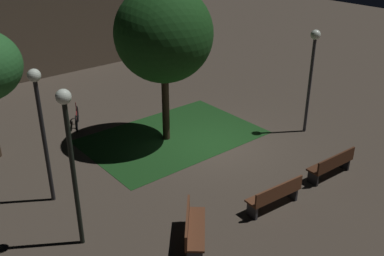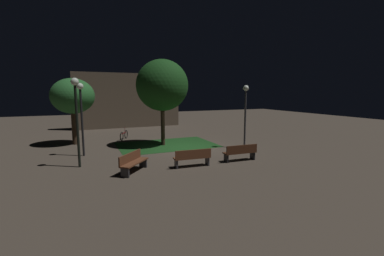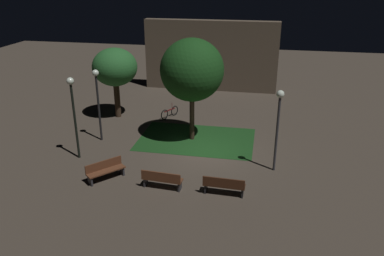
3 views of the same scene
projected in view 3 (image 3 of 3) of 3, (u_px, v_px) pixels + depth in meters
name	position (u px, v px, depth m)	size (l,w,h in m)	color
ground_plane	(207.00, 152.00, 20.69)	(60.00, 60.00, 0.00)	#473D33
grass_lawn	(196.00, 139.00, 22.24)	(6.51, 4.35, 0.01)	#194219
bench_path_side	(162.00, 179.00, 17.07)	(1.83, 0.61, 0.88)	brown
bench_by_lamp	(224.00, 185.00, 16.59)	(1.82, 0.55, 0.88)	#422314
bench_lawn_edge	(105.00, 170.00, 17.87)	(1.55, 1.67, 0.88)	brown
tree_back_right	(192.00, 70.00, 20.80)	(3.45, 3.45, 5.74)	#2D2116
tree_right_canopy	(115.00, 68.00, 24.51)	(2.84, 2.84, 4.53)	#38281C
lamp_post_plaza_west	(97.00, 92.00, 21.12)	(0.36, 0.36, 4.09)	black
lamp_post_near_wall	(278.00, 116.00, 17.80)	(0.36, 0.36, 4.02)	#333338
lamp_post_plaza_east	(73.00, 104.00, 19.00)	(0.36, 0.36, 4.26)	black
bicycle	(170.00, 112.00, 25.46)	(0.83, 1.47, 0.93)	black
building_wall_backdrop	(211.00, 56.00, 30.59)	(10.47, 0.80, 5.47)	brown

